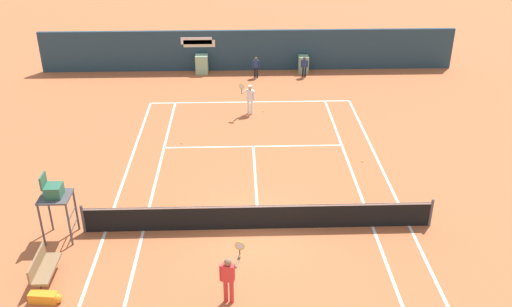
{
  "coord_description": "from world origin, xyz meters",
  "views": [
    {
      "loc": [
        -0.62,
        -16.2,
        11.33
      ],
      "look_at": [
        0.05,
        4.16,
        0.8
      ],
      "focal_mm": 39.5,
      "sensor_mm": 36.0,
      "label": 1
    }
  ],
  "objects_px": {
    "tennis_ball_near_service_line": "(263,111)",
    "ball_kid_right_post": "(304,65)",
    "umpire_chair": "(55,196)",
    "player_near_side": "(229,276)",
    "equipment_bag": "(47,298)",
    "player_on_baseline": "(250,97)",
    "player_bench": "(43,267)",
    "tennis_ball_mid_court": "(362,161)",
    "ball_kid_left_post": "(256,66)",
    "tennis_ball_by_sideline": "(182,143)"
  },
  "relations": [
    {
      "from": "umpire_chair",
      "to": "tennis_ball_near_service_line",
      "type": "distance_m",
      "value": 12.99
    },
    {
      "from": "umpire_chair",
      "to": "tennis_ball_by_sideline",
      "type": "bearing_deg",
      "value": 153.89
    },
    {
      "from": "umpire_chair",
      "to": "tennis_ball_mid_court",
      "type": "bearing_deg",
      "value": 114.07
    },
    {
      "from": "tennis_ball_by_sideline",
      "to": "tennis_ball_near_service_line",
      "type": "bearing_deg",
      "value": 42.66
    },
    {
      "from": "ball_kid_left_post",
      "to": "tennis_ball_by_sideline",
      "type": "height_order",
      "value": "ball_kid_left_post"
    },
    {
      "from": "equipment_bag",
      "to": "ball_kid_right_post",
      "type": "bearing_deg",
      "value": 63.34
    },
    {
      "from": "ball_kid_left_post",
      "to": "player_on_baseline",
      "type": "bearing_deg",
      "value": 94.91
    },
    {
      "from": "player_bench",
      "to": "tennis_ball_near_service_line",
      "type": "bearing_deg",
      "value": 150.63
    },
    {
      "from": "player_bench",
      "to": "ball_kid_right_post",
      "type": "height_order",
      "value": "ball_kid_right_post"
    },
    {
      "from": "umpire_chair",
      "to": "tennis_ball_by_sideline",
      "type": "distance_m",
      "value": 8.02
    },
    {
      "from": "player_near_side",
      "to": "ball_kid_right_post",
      "type": "relative_size",
      "value": 1.44
    },
    {
      "from": "player_on_baseline",
      "to": "tennis_ball_near_service_line",
      "type": "distance_m",
      "value": 1.15
    },
    {
      "from": "player_bench",
      "to": "ball_kid_left_post",
      "type": "distance_m",
      "value": 19.35
    },
    {
      "from": "player_near_side",
      "to": "ball_kid_right_post",
      "type": "distance_m",
      "value": 19.62
    },
    {
      "from": "player_near_side",
      "to": "ball_kid_right_post",
      "type": "xyz_separation_m",
      "value": [
        4.26,
        19.15,
        -0.21
      ]
    },
    {
      "from": "umpire_chair",
      "to": "player_bench",
      "type": "distance_m",
      "value": 2.5
    },
    {
      "from": "player_bench",
      "to": "player_near_side",
      "type": "bearing_deg",
      "value": 78.69
    },
    {
      "from": "player_near_side",
      "to": "player_bench",
      "type": "bearing_deg",
      "value": -177.69
    },
    {
      "from": "ball_kid_left_post",
      "to": "tennis_ball_near_service_line",
      "type": "bearing_deg",
      "value": 102.33
    },
    {
      "from": "player_bench",
      "to": "player_on_baseline",
      "type": "height_order",
      "value": "player_on_baseline"
    },
    {
      "from": "player_near_side",
      "to": "tennis_ball_mid_court",
      "type": "bearing_deg",
      "value": 69.97
    },
    {
      "from": "player_bench",
      "to": "equipment_bag",
      "type": "bearing_deg",
      "value": 18.84
    },
    {
      "from": "player_on_baseline",
      "to": "tennis_ball_by_sideline",
      "type": "relative_size",
      "value": 25.91
    },
    {
      "from": "tennis_ball_near_service_line",
      "to": "ball_kid_right_post",
      "type": "bearing_deg",
      "value": 62.88
    },
    {
      "from": "tennis_ball_by_sideline",
      "to": "player_bench",
      "type": "bearing_deg",
      "value": -109.91
    },
    {
      "from": "player_bench",
      "to": "umpire_chair",
      "type": "bearing_deg",
      "value": -177.46
    },
    {
      "from": "equipment_bag",
      "to": "tennis_ball_by_sideline",
      "type": "bearing_deg",
      "value": 73.58
    },
    {
      "from": "equipment_bag",
      "to": "player_near_side",
      "type": "bearing_deg",
      "value": -1.51
    },
    {
      "from": "equipment_bag",
      "to": "player_on_baseline",
      "type": "height_order",
      "value": "player_on_baseline"
    },
    {
      "from": "equipment_bag",
      "to": "tennis_ball_mid_court",
      "type": "distance_m",
      "value": 13.65
    },
    {
      "from": "player_bench",
      "to": "player_near_side",
      "type": "height_order",
      "value": "player_near_side"
    },
    {
      "from": "tennis_ball_mid_court",
      "to": "tennis_ball_by_sideline",
      "type": "height_order",
      "value": "same"
    },
    {
      "from": "umpire_chair",
      "to": "player_bench",
      "type": "xyz_separation_m",
      "value": [
        0.1,
        -2.22,
        -1.14
      ]
    },
    {
      "from": "equipment_bag",
      "to": "player_on_baseline",
      "type": "distance_m",
      "value": 14.96
    },
    {
      "from": "umpire_chair",
      "to": "player_near_side",
      "type": "bearing_deg",
      "value": 59.69
    },
    {
      "from": "tennis_ball_mid_court",
      "to": "ball_kid_left_post",
      "type": "bearing_deg",
      "value": 111.24
    },
    {
      "from": "ball_kid_right_post",
      "to": "tennis_ball_near_service_line",
      "type": "distance_m",
      "value": 5.87
    },
    {
      "from": "player_near_side",
      "to": "tennis_ball_mid_court",
      "type": "height_order",
      "value": "player_near_side"
    },
    {
      "from": "player_bench",
      "to": "ball_kid_right_post",
      "type": "relative_size",
      "value": 1.21
    },
    {
      "from": "player_near_side",
      "to": "tennis_ball_by_sideline",
      "type": "bearing_deg",
      "value": 115.9
    },
    {
      "from": "player_on_baseline",
      "to": "player_near_side",
      "type": "xyz_separation_m",
      "value": [
        -0.91,
        -13.74,
        0.01
      ]
    },
    {
      "from": "ball_kid_right_post",
      "to": "tennis_ball_mid_court",
      "type": "relative_size",
      "value": 18.36
    },
    {
      "from": "ball_kid_right_post",
      "to": "tennis_ball_by_sideline",
      "type": "xyz_separation_m",
      "value": [
        -6.52,
        -8.75,
        -0.69
      ]
    },
    {
      "from": "ball_kid_right_post",
      "to": "tennis_ball_mid_court",
      "type": "xyz_separation_m",
      "value": [
        1.33,
        -10.75,
        -0.69
      ]
    },
    {
      "from": "player_bench",
      "to": "tennis_ball_mid_court",
      "type": "bearing_deg",
      "value": 122.97
    },
    {
      "from": "ball_kid_left_post",
      "to": "ball_kid_right_post",
      "type": "bearing_deg",
      "value": -169.78
    },
    {
      "from": "player_bench",
      "to": "tennis_ball_mid_court",
      "type": "xyz_separation_m",
      "value": [
        11.21,
        7.27,
        -0.48
      ]
    },
    {
      "from": "player_on_baseline",
      "to": "tennis_ball_near_service_line",
      "type": "bearing_deg",
      "value": -136.33
    },
    {
      "from": "tennis_ball_by_sideline",
      "to": "tennis_ball_mid_court",
      "type": "bearing_deg",
      "value": -14.3
    },
    {
      "from": "ball_kid_left_post",
      "to": "tennis_ball_near_service_line",
      "type": "relative_size",
      "value": 18.53
    }
  ]
}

